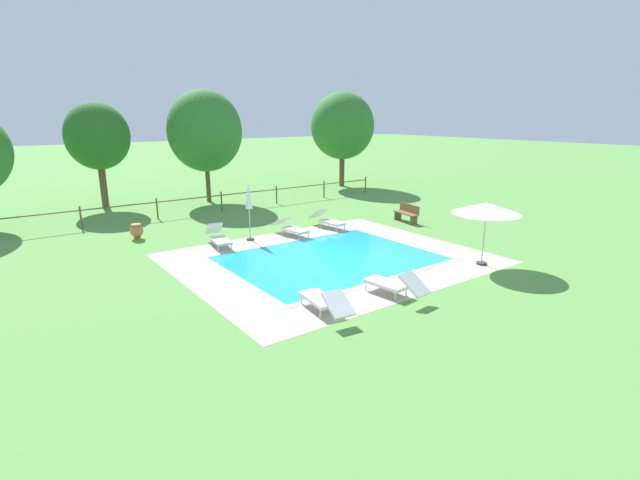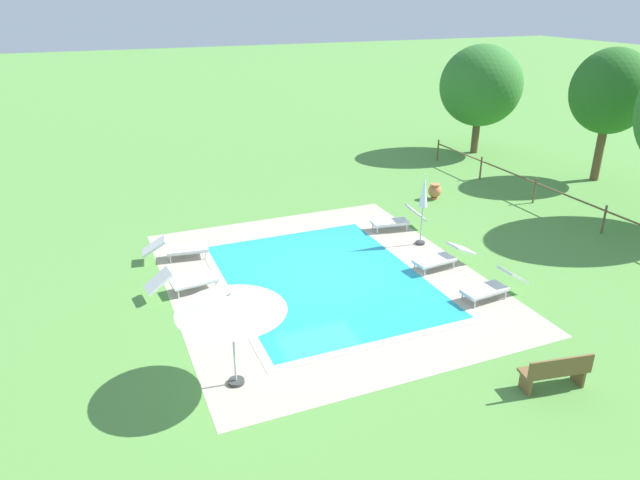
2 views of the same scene
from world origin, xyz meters
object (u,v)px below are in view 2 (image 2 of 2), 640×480
(sun_lounger_south_near_corner, at_px, (493,286))
(wooden_bench_lawn_side, at_px, (556,371))
(tree_far_west, at_px, (481,86))
(tree_east_mid, at_px, (611,92))
(sun_lounger_north_mid, at_px, (184,281))
(patio_umbrella_open_foreground, at_px, (231,303))
(terracotta_urn_near_fence, at_px, (435,191))
(patio_umbrella_closed_row_west, at_px, (424,196))
(sun_lounger_north_near_steps, at_px, (397,220))
(sun_lounger_north_far, at_px, (442,257))
(sun_lounger_north_end, at_px, (178,249))

(sun_lounger_south_near_corner, xyz_separation_m, wooden_bench_lawn_side, (3.82, -1.36, 0.10))
(tree_far_west, xyz_separation_m, tree_east_mid, (6.14, 2.09, 0.46))
(wooden_bench_lawn_side, bearing_deg, tree_far_west, 148.39)
(wooden_bench_lawn_side, bearing_deg, sun_lounger_north_mid, -138.60)
(sun_lounger_south_near_corner, bearing_deg, sun_lounger_north_mid, -114.41)
(patio_umbrella_open_foreground, xyz_separation_m, tree_east_mid, (-8.25, 18.92, 1.93))
(tree_far_west, distance_m, tree_east_mid, 6.50)
(wooden_bench_lawn_side, distance_m, terracotta_urn_near_fence, 12.43)
(terracotta_urn_near_fence, bearing_deg, patio_umbrella_closed_row_west, -38.45)
(sun_lounger_south_near_corner, distance_m, tree_far_west, 16.54)
(sun_lounger_north_near_steps, distance_m, tree_east_mid, 11.94)
(sun_lounger_north_far, relative_size, sun_lounger_south_near_corner, 1.02)
(sun_lounger_south_near_corner, relative_size, patio_umbrella_open_foreground, 0.89)
(patio_umbrella_closed_row_west, xyz_separation_m, terracotta_urn_near_fence, (-3.78, 3.00, -1.37))
(sun_lounger_north_far, distance_m, tree_east_mid, 13.09)
(wooden_bench_lawn_side, bearing_deg, sun_lounger_south_near_corner, 160.42)
(sun_lounger_north_mid, xyz_separation_m, patio_umbrella_open_foreground, (4.60, 0.27, 1.64))
(sun_lounger_north_end, height_order, patio_umbrella_open_foreground, patio_umbrella_open_foreground)
(sun_lounger_north_end, distance_m, tree_far_west, 18.71)
(sun_lounger_north_near_steps, distance_m, sun_lounger_south_near_corner, 5.44)
(sun_lounger_north_mid, relative_size, patio_umbrella_open_foreground, 0.89)
(sun_lounger_north_far, height_order, patio_umbrella_open_foreground, patio_umbrella_open_foreground)
(sun_lounger_north_near_steps, bearing_deg, tree_far_west, 130.89)
(sun_lounger_south_near_corner, bearing_deg, sun_lounger_north_end, -127.76)
(patio_umbrella_open_foreground, bearing_deg, sun_lounger_north_near_steps, 130.09)
(sun_lounger_south_near_corner, bearing_deg, tree_east_mid, 122.61)
(sun_lounger_south_near_corner, bearing_deg, wooden_bench_lawn_side, -19.58)
(sun_lounger_south_near_corner, relative_size, patio_umbrella_closed_row_west, 0.84)
(sun_lounger_north_mid, height_order, sun_lounger_north_end, sun_lounger_north_mid)
(tree_far_west, bearing_deg, patio_umbrella_closed_row_west, -44.09)
(tree_east_mid, bearing_deg, sun_lounger_north_end, -86.06)
(sun_lounger_north_near_steps, relative_size, sun_lounger_south_near_corner, 0.98)
(sun_lounger_north_near_steps, bearing_deg, patio_umbrella_closed_row_west, 3.05)
(sun_lounger_north_end, bearing_deg, sun_lounger_south_near_corner, 52.24)
(sun_lounger_north_near_steps, xyz_separation_m, sun_lounger_north_mid, (1.86, -7.94, -0.01))
(sun_lounger_north_near_steps, bearing_deg, patio_umbrella_open_foreground, -49.91)
(patio_umbrella_closed_row_west, relative_size, terracotta_urn_near_fence, 3.84)
(sun_lounger_north_near_steps, distance_m, sun_lounger_north_mid, 8.15)
(sun_lounger_north_end, height_order, tree_far_west, tree_far_west)
(sun_lounger_north_mid, height_order, sun_lounger_south_near_corner, sun_lounger_north_mid)
(sun_lounger_north_near_steps, height_order, patio_umbrella_closed_row_west, patio_umbrella_closed_row_west)
(sun_lounger_north_mid, bearing_deg, sun_lounger_north_end, 174.50)
(sun_lounger_north_mid, height_order, tree_east_mid, tree_east_mid)
(wooden_bench_lawn_side, bearing_deg, sun_lounger_north_end, -147.15)
(sun_lounger_north_near_steps, relative_size, tree_east_mid, 0.35)
(terracotta_urn_near_fence, xyz_separation_m, tree_far_west, (-5.61, 6.09, 3.12))
(sun_lounger_north_far, bearing_deg, sun_lounger_north_end, -116.79)
(sun_lounger_north_near_steps, height_order, sun_lounger_north_end, sun_lounger_north_near_steps)
(wooden_bench_lawn_side, bearing_deg, patio_umbrella_closed_row_west, 169.19)
(wooden_bench_lawn_side, height_order, tree_east_mid, tree_east_mid)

